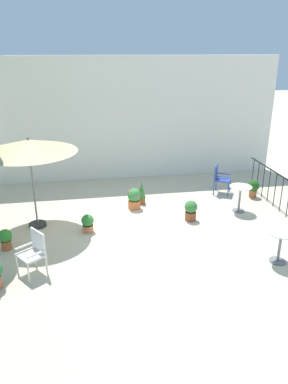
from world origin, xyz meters
The scene contains 13 objects.
ground_plane centered at (0.00, 0.00, 0.00)m, with size 60.00×60.00×0.00m, color beige.
villa_facade centered at (0.00, 4.29, 2.03)m, with size 10.50×0.30×4.06m, color white.
patio_umbrella_0 centered at (-2.73, 0.75, 2.09)m, with size 2.30×2.30×2.32m.
cafe_table_0 centered at (2.50, -1.87, 0.50)m, with size 0.63×0.63×0.73m.
cafe_table_1 centered at (2.73, 0.75, 0.51)m, with size 0.60×0.60×0.74m.
patio_chair_0 centered at (2.69, 2.18, 0.53)m, with size 0.65×0.66×0.91m.
patio_chair_1 centered at (-2.55, -1.41, 0.52)m, with size 0.64×0.66×0.91m.
potted_plant_1 centered at (-0.12, 1.43, 0.32)m, with size 0.39×0.39×0.60m.
potted_plant_2 centered at (1.24, 0.42, 0.29)m, with size 0.34×0.34×0.55m.
potted_plant_3 centered at (-3.31, -0.34, 0.27)m, with size 0.30×0.30×0.50m.
potted_plant_4 centered at (3.59, 1.67, 0.32)m, with size 0.34×0.34×0.55m.
potted_plant_5 centered at (0.14, 1.76, 0.35)m, with size 0.25×0.25×0.69m.
potted_plant_6 centered at (-1.46, 0.21, 0.24)m, with size 0.31×0.31×0.46m.
Camera 1 is at (-1.48, -8.09, 4.27)m, focal length 34.50 mm.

